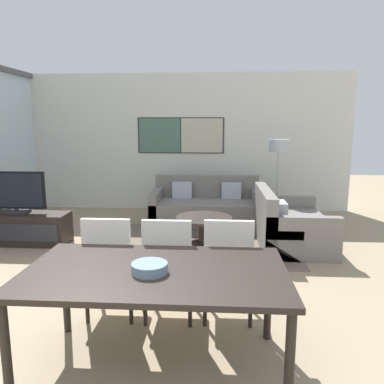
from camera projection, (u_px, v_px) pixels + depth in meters
name	position (u px, v px, depth m)	size (l,w,h in m)	color
wall_back	(177.00, 142.00, 7.75)	(7.07, 0.09, 2.80)	silver
area_rug	(204.00, 243.00, 5.64)	(2.68, 2.05, 0.01)	#706051
tv_console	(18.00, 228.00, 5.62)	(1.53, 0.45, 0.47)	black
television	(15.00, 193.00, 5.52)	(0.92, 0.20, 0.63)	#2D2D33
sofa_main	(206.00, 208.00, 6.84)	(1.94, 0.98, 0.83)	slate
sofa_side	(286.00, 227.00, 5.56)	(0.98, 1.53, 0.83)	slate
coffee_table	(204.00, 224.00, 5.59)	(0.84, 0.84, 0.41)	black
dining_table	(156.00, 278.00, 2.62)	(1.83, 1.03, 0.77)	black
dining_chair_left	(111.00, 263.00, 3.40)	(0.46, 0.46, 0.97)	beige
dining_chair_centre	(169.00, 265.00, 3.35)	(0.46, 0.46, 0.97)	beige
dining_chair_right	(228.00, 265.00, 3.34)	(0.46, 0.46, 0.97)	beige
fruit_bowl	(150.00, 267.00, 2.54)	(0.25, 0.25, 0.07)	slate
floor_lamp	(279.00, 152.00, 6.63)	(0.35, 0.35, 1.52)	#2D2D33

